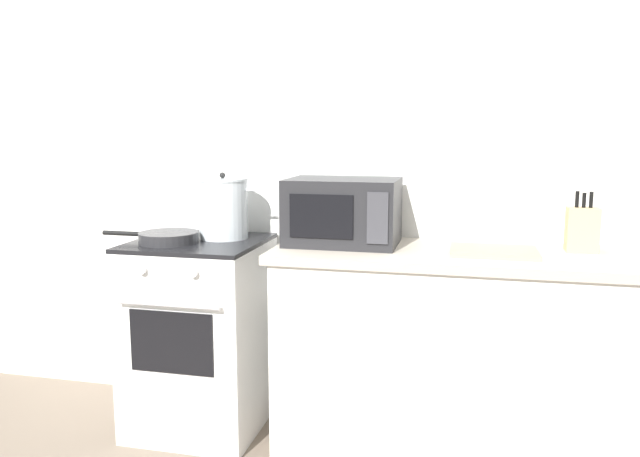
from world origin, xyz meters
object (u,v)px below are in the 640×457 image
stove (201,334)px  knife_block (582,229)px  microwave (343,211)px  stock_pot (223,208)px  frying_pan (167,237)px  cutting_board (494,251)px

stove → knife_block: 1.81m
microwave → knife_block: 1.04m
stock_pot → frying_pan: (-0.21, -0.18, -0.12)m
stove → stock_pot: 0.62m
stove → microwave: (0.69, 0.08, 0.61)m
frying_pan → microwave: (0.80, 0.16, 0.12)m
stock_pot → microwave: bearing=-1.8°
knife_block → stove: bearing=-175.3°
stock_pot → knife_block: (1.63, 0.04, -0.05)m
knife_block → stock_pot: bearing=-178.5°
stock_pot → microwave: (0.59, -0.02, 0.00)m
stock_pot → knife_block: bearing=1.5°
stove → microwave: 0.92m
frying_pan → stock_pot: bearing=41.3°
cutting_board → knife_block: (0.37, 0.14, 0.09)m
stove → cutting_board: size_ratio=2.56×
stock_pot → knife_block: size_ratio=1.25×
stove → cutting_board: bearing=0.0°
stock_pot → microwave: 0.59m
frying_pan → microwave: bearing=11.5°
stove → microwave: microwave is taller
stock_pot → cutting_board: bearing=-4.4°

